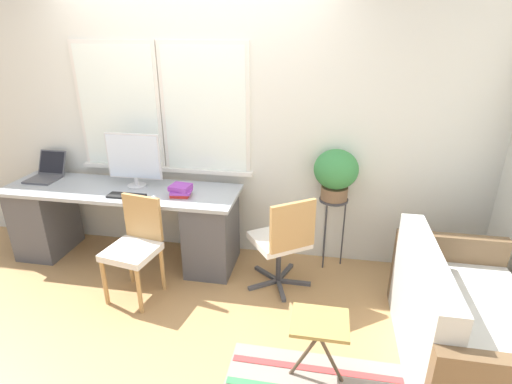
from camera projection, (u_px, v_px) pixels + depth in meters
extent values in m
plane|color=tan|center=(180.00, 282.00, 3.55)|extent=(14.00, 14.00, 0.00)
cube|color=silver|center=(196.00, 116.00, 3.67)|extent=(9.00, 0.06, 2.70)
cube|color=silver|center=(119.00, 107.00, 3.74)|extent=(0.83, 0.02, 1.19)
cube|color=white|center=(118.00, 107.00, 3.73)|extent=(0.76, 0.01, 1.12)
cube|color=silver|center=(205.00, 110.00, 3.60)|extent=(0.83, 0.02, 1.19)
cube|color=white|center=(205.00, 110.00, 3.59)|extent=(0.76, 0.01, 1.12)
cube|color=silver|center=(167.00, 168.00, 3.89)|extent=(1.72, 0.11, 0.04)
cube|color=#9EA3A8|center=(120.00, 190.00, 3.66)|extent=(2.18, 0.62, 0.03)
cube|color=#4C4C51|center=(45.00, 219.00, 3.94)|extent=(0.40, 0.54, 0.70)
cube|color=#4C4C51|center=(212.00, 233.00, 3.66)|extent=(0.40, 0.54, 0.70)
cube|color=#4C4C51|center=(43.00, 180.00, 3.85)|extent=(0.28, 0.24, 0.02)
cube|color=#4C4C51|center=(52.00, 162.00, 3.96)|extent=(0.28, 0.11, 0.22)
cube|color=black|center=(52.00, 162.00, 3.96)|extent=(0.25, 0.10, 0.19)
cylinder|color=silver|center=(137.00, 186.00, 3.70)|extent=(0.17, 0.17, 0.02)
cylinder|color=silver|center=(136.00, 181.00, 3.68)|extent=(0.04, 0.04, 0.08)
cube|color=silver|center=(134.00, 156.00, 3.60)|extent=(0.51, 0.02, 0.42)
cube|color=silver|center=(133.00, 157.00, 3.59)|extent=(0.48, 0.01, 0.40)
cube|color=black|center=(126.00, 196.00, 3.47)|extent=(0.33, 0.12, 0.02)
ellipsoid|color=silver|center=(154.00, 198.00, 3.42)|extent=(0.04, 0.07, 0.03)
cube|color=red|center=(180.00, 194.00, 3.48)|extent=(0.17, 0.14, 0.03)
cube|color=purple|center=(181.00, 191.00, 3.48)|extent=(0.19, 0.17, 0.02)
cube|color=purple|center=(180.00, 187.00, 3.48)|extent=(0.19, 0.17, 0.04)
cylinder|color=#B2844C|center=(104.00, 281.00, 3.20)|extent=(0.04, 0.04, 0.43)
cylinder|color=#B2844C|center=(139.00, 290.00, 3.09)|extent=(0.04, 0.04, 0.43)
cylinder|color=#B2844C|center=(130.00, 261.00, 3.49)|extent=(0.04, 0.04, 0.43)
cylinder|color=#B2844C|center=(162.00, 268.00, 3.38)|extent=(0.04, 0.04, 0.43)
cube|color=silver|center=(131.00, 252.00, 3.21)|extent=(0.44, 0.43, 0.06)
cube|color=#B2844C|center=(143.00, 217.00, 3.30)|extent=(0.35, 0.09, 0.38)
cube|color=#47474C|center=(263.00, 285.00, 3.49)|extent=(0.26, 0.20, 0.03)
cube|color=#47474C|center=(281.00, 290.00, 3.42)|extent=(0.12, 0.29, 0.03)
cube|color=#47474C|center=(294.00, 282.00, 3.52)|extent=(0.29, 0.04, 0.03)
cube|color=#47474C|center=(285.00, 272.00, 3.67)|extent=(0.13, 0.29, 0.03)
cube|color=#47474C|center=(267.00, 274.00, 3.65)|extent=(0.25, 0.20, 0.03)
cylinder|color=#333338|center=(279.00, 261.00, 3.47)|extent=(0.04, 0.04, 0.37)
cube|color=silver|center=(279.00, 240.00, 3.39)|extent=(0.58, 0.58, 0.06)
cube|color=#B2844C|center=(293.00, 226.00, 3.12)|extent=(0.34, 0.26, 0.40)
cube|color=beige|center=(467.00, 337.00, 2.63)|extent=(0.82, 1.18, 0.42)
cube|color=beige|center=(425.00, 281.00, 2.53)|extent=(0.16, 1.18, 0.38)
cube|color=brown|center=(446.00, 270.00, 3.17)|extent=(0.82, 0.09, 0.63)
cylinder|color=#333338|center=(334.00, 200.00, 3.60)|extent=(0.26, 0.26, 0.02)
cylinder|color=#333338|center=(343.00, 234.00, 3.71)|extent=(0.01, 0.01, 0.65)
cylinder|color=#333338|center=(325.00, 228.00, 3.82)|extent=(0.01, 0.01, 0.65)
cylinder|color=#333338|center=(325.00, 237.00, 3.65)|extent=(0.01, 0.01, 0.65)
cylinder|color=brown|center=(334.00, 193.00, 3.57)|extent=(0.24, 0.24, 0.12)
ellipsoid|color=#388442|center=(336.00, 169.00, 3.49)|extent=(0.39, 0.39, 0.35)
cube|color=#C63838|center=(316.00, 369.00, 2.64)|extent=(1.12, 0.05, 0.00)
cube|color=olive|center=(320.00, 322.00, 2.42)|extent=(0.35, 0.30, 0.02)
cylinder|color=#4C3D2D|center=(308.00, 350.00, 2.51)|extent=(0.23, 0.02, 0.44)
cylinder|color=#4C3D2D|center=(328.00, 353.00, 2.49)|extent=(0.23, 0.02, 0.44)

